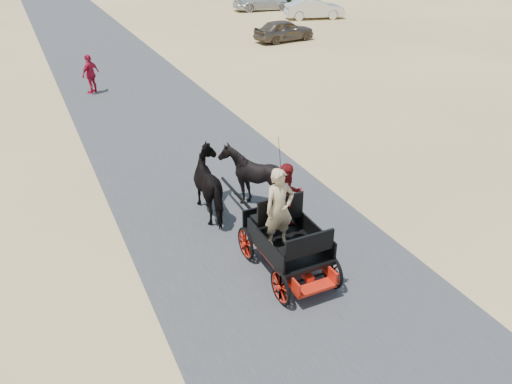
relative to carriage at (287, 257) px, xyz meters
name	(u,v)px	position (x,y,z in m)	size (l,w,h in m)	color
ground	(289,276)	(-0.05, -0.21, -0.36)	(140.00, 140.00, 0.00)	tan
road	(289,276)	(-0.05, -0.21, -0.35)	(6.00, 140.00, 0.01)	#38383A
carriage	(287,257)	(0.00, 0.00, 0.00)	(1.30, 2.40, 0.72)	black
horse_left	(214,185)	(-0.55, 3.00, 0.49)	(0.91, 2.01, 1.70)	black
horse_right	(252,176)	(0.55, 3.00, 0.49)	(1.37, 1.54, 1.70)	black
driver_man	(279,209)	(-0.20, 0.05, 1.26)	(0.66, 0.43, 1.80)	tan
passenger_woman	(288,197)	(0.30, 0.60, 1.15)	(0.77, 0.60, 1.58)	#660C0F
pedestrian	(91,74)	(-1.69, 15.08, 0.50)	(1.01, 0.42, 1.73)	#AB132E
car_a	(284,30)	(11.15, 20.86, 0.31)	(1.58, 3.92, 1.34)	brown
car_b	(314,9)	(17.06, 26.92, 0.39)	(1.59, 4.56, 1.50)	silver
car_c	(261,1)	(15.13, 32.32, 0.34)	(1.97, 4.84, 1.40)	silver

